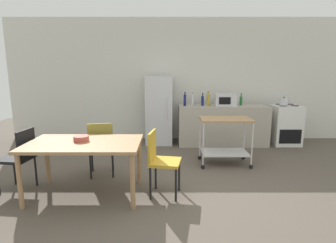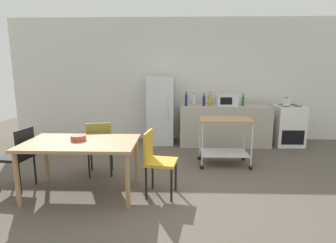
{
  "view_description": "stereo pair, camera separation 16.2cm",
  "coord_description": "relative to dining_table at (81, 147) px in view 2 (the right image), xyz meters",
  "views": [
    {
      "loc": [
        -0.34,
        -3.52,
        1.7
      ],
      "look_at": [
        -0.33,
        1.2,
        0.8
      ],
      "focal_mm": 29.18,
      "sensor_mm": 36.0,
      "label": 1
    },
    {
      "loc": [
        -0.18,
        -3.51,
        1.7
      ],
      "look_at": [
        -0.33,
        1.2,
        0.8
      ],
      "focal_mm": 29.18,
      "sensor_mm": 36.0,
      "label": 2
    }
  ],
  "objects": [
    {
      "name": "back_wall",
      "position": [
        1.47,
        3.2,
        0.78
      ],
      "size": [
        8.4,
        0.12,
        2.9
      ],
      "primitive_type": "cube",
      "color": "silver",
      "rests_on": "ground_plane"
    },
    {
      "name": "bottle_soda",
      "position": [
        1.68,
        2.64,
        0.35
      ],
      "size": [
        0.06,
        0.06,
        0.28
      ],
      "color": "silver",
      "rests_on": "kitchen_counter"
    },
    {
      "name": "refrigerator",
      "position": [
        0.92,
        2.7,
        0.1
      ],
      "size": [
        0.6,
        0.63,
        1.55
      ],
      "color": "silver",
      "rests_on": "ground_plane"
    },
    {
      "name": "fruit_bowl",
      "position": [
        -0.05,
        0.05,
        0.12
      ],
      "size": [
        0.2,
        0.2,
        0.07
      ],
      "primitive_type": "cylinder",
      "color": "#B24C3F",
      "rests_on": "dining_table"
    },
    {
      "name": "bottle_hot_sauce",
      "position": [
        2.78,
        2.66,
        0.34
      ],
      "size": [
        0.06,
        0.06,
        0.27
      ],
      "color": "#1E6628",
      "rests_on": "kitchen_counter"
    },
    {
      "name": "chair_black",
      "position": [
        -0.95,
        0.14,
        -0.15
      ],
      "size": [
        0.44,
        0.44,
        0.89
      ],
      "rotation": [
        0.0,
        0.0,
        -1.69
      ],
      "color": "black",
      "rests_on": "ground_plane"
    },
    {
      "name": "chair_mustard",
      "position": [
        1.02,
        0.0,
        -0.15
      ],
      "size": [
        0.46,
        0.46,
        0.89
      ],
      "rotation": [
        0.0,
        0.0,
        1.41
      ],
      "color": "gold",
      "rests_on": "ground_plane"
    },
    {
      "name": "kettle",
      "position": [
        3.7,
        2.52,
        0.33
      ],
      "size": [
        0.24,
        0.17,
        0.19
      ],
      "color": "silver",
      "rests_on": "stove_oven"
    },
    {
      "name": "bottle_sesame_oil",
      "position": [
        1.9,
        2.56,
        0.34
      ],
      "size": [
        0.06,
        0.06,
        0.28
      ],
      "color": "navy",
      "rests_on": "kitchen_counter"
    },
    {
      "name": "microwave",
      "position": [
        2.4,
        2.57,
        0.36
      ],
      "size": [
        0.46,
        0.35,
        0.26
      ],
      "color": "silver",
      "rests_on": "kitchen_counter"
    },
    {
      "name": "bottle_vinegar",
      "position": [
        2.03,
        2.61,
        0.36
      ],
      "size": [
        0.07,
        0.07,
        0.31
      ],
      "color": "gold",
      "rests_on": "kitchen_counter"
    },
    {
      "name": "kitchen_counter",
      "position": [
        2.37,
        2.6,
        -0.22
      ],
      "size": [
        2.0,
        0.64,
        0.9
      ],
      "primitive_type": "cube",
      "color": "#A89E8E",
      "rests_on": "ground_plane"
    },
    {
      "name": "stove_oven",
      "position": [
        3.82,
        2.61,
        -0.22
      ],
      "size": [
        0.6,
        0.61,
        0.92
      ],
      "color": "white",
      "rests_on": "ground_plane"
    },
    {
      "name": "chair_olive",
      "position": [
        0.06,
        0.68,
        -0.15
      ],
      "size": [
        0.47,
        0.47,
        0.89
      ],
      "rotation": [
        0.0,
        0.0,
        3.34
      ],
      "color": "olive",
      "rests_on": "ground_plane"
    },
    {
      "name": "ground_plane",
      "position": [
        1.47,
        -0.0,
        -0.67
      ],
      "size": [
        12.0,
        12.0,
        0.0
      ],
      "primitive_type": "plane",
      "color": "brown"
    },
    {
      "name": "kitchen_cart",
      "position": [
        2.15,
        1.25,
        -0.1
      ],
      "size": [
        0.91,
        0.57,
        0.85
      ],
      "color": "#A37A51",
      "rests_on": "ground_plane"
    },
    {
      "name": "bottle_olive_oil",
      "position": [
        1.5,
        2.53,
        0.36
      ],
      "size": [
        0.06,
        0.06,
        0.31
      ],
      "color": "navy",
      "rests_on": "kitchen_counter"
    },
    {
      "name": "dining_table",
      "position": [
        0.0,
        0.0,
        0.0
      ],
      "size": [
        1.5,
        0.9,
        0.75
      ],
      "color": "#A37A51",
      "rests_on": "ground_plane"
    }
  ]
}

